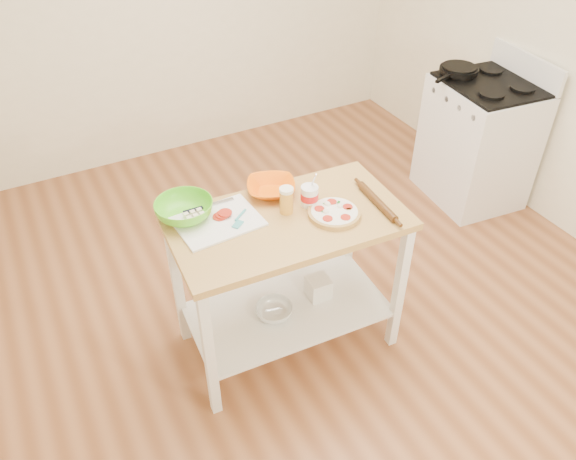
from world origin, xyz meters
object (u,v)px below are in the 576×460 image
Objects in this scene: skillet at (458,70)px; spatula at (239,219)px; prep_island at (288,256)px; knife at (202,208)px; cutting_board at (217,221)px; rolling_pin at (377,202)px; green_bowl at (184,210)px; orange_bowl at (271,188)px; shelf_glass_bowl at (274,311)px; shelf_bin at (318,287)px; yogurt_tub at (309,196)px; beer_pint at (286,200)px; gas_stove at (478,141)px; pizza at (334,212)px.

spatula is (-2.09, -0.81, -0.06)m from skillet.
prep_island is 4.45× the size of knife.
rolling_pin is (0.78, -0.25, 0.01)m from cutting_board.
green_bowl is at bearing 107.78° from spatula.
skillet is at bearing 19.72° from orange_bowl.
shelf_bin is (0.29, 0.02, 0.03)m from shelf_glass_bowl.
yogurt_tub is 0.57× the size of rolling_pin.
yogurt_tub is at bearing 18.14° from prep_island.
skillet is 2.40m from green_bowl.
green_bowl is (-0.47, 0.01, 0.01)m from orange_bowl.
rolling_pin is at bearing -20.64° from beer_pint.
orange_bowl is (0.25, 0.15, 0.01)m from spatula.
orange_bowl is at bearing 87.79° from beer_pint.
beer_pint is (0.46, -0.20, 0.03)m from green_bowl.
skillet is at bearing 17.75° from knife.
gas_stove is 2.66× the size of cutting_board.
green_bowl is at bearing -170.48° from knife.
yogurt_tub is 0.92× the size of shelf_glass_bowl.
orange_bowl is 1.20× the size of shelf_glass_bowl.
shelf_bin is at bearing -170.46° from skillet.
green_bowl is 0.51m from beer_pint.
gas_stove is at bearing 11.71° from knife.
cutting_board is 0.36m from orange_bowl.
cutting_board is 1.66× the size of orange_bowl.
beer_pint reaches higher than skillet.
spatula is 0.28m from green_bowl.
gas_stove is 1.97m from pizza.
green_bowl is at bearing 134.84° from cutting_board.
beer_pint is (0.24, -0.03, 0.06)m from spatula.
knife is at bearing 157.37° from yogurt_tub.
cutting_board is at bearing 157.72° from pizza.
knife reaches higher than shelf_bin.
cutting_board is at bearing -41.75° from green_bowl.
cutting_board is 0.11m from spatula.
spatula is 0.25m from beer_pint.
knife is (-0.57, 0.34, 0.00)m from pizza.
orange_bowl is 0.87× the size of green_bowl.
shelf_bin is at bearing 4.26° from shelf_glass_bowl.
yogurt_tub reaches higher than skillet.
rolling_pin reaches higher than shelf_bin.
rolling_pin is 2.70× the size of shelf_bin.
rolling_pin is (0.68, -0.20, 0.00)m from spatula.
green_bowl is at bearing 160.04° from shelf_bin.
prep_island is 4.80× the size of orange_bowl.
gas_stove is at bearing 18.17° from shelf_glass_bowl.
spatula is 0.38m from yogurt_tub.
spatula is at bearing -177.27° from skillet.
shelf_glass_bowl is (-2.07, -0.68, -0.18)m from gas_stove.
beer_pint reaches higher than pizza.
shelf_glass_bowl is at bearing -150.86° from beer_pint.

